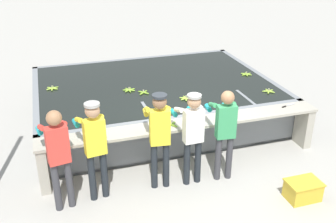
% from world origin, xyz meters
% --- Properties ---
extents(ground_plane, '(80.00, 80.00, 0.00)m').
position_xyz_m(ground_plane, '(0.00, 0.00, 0.00)').
color(ground_plane, '#A3A099').
rests_on(ground_plane, ground).
extents(wash_tank, '(5.20, 3.82, 0.86)m').
position_xyz_m(wash_tank, '(-0.00, 2.35, 0.42)').
color(wash_tank, gray).
rests_on(wash_tank, ground).
extents(work_ledge, '(5.20, 0.45, 0.86)m').
position_xyz_m(work_ledge, '(0.00, 0.23, 0.63)').
color(work_ledge, '#A8A393').
rests_on(work_ledge, ground).
extents(worker_0, '(0.48, 0.74, 1.67)m').
position_xyz_m(worker_0, '(-2.22, -0.35, 1.01)').
color(worker_0, '#38383D').
rests_on(worker_0, ground).
extents(worker_1, '(0.47, 0.74, 1.68)m').
position_xyz_m(worker_1, '(-1.67, -0.26, 1.02)').
color(worker_1, '#1E2328').
rests_on(worker_1, ground).
extents(worker_2, '(0.46, 0.74, 1.69)m').
position_xyz_m(worker_2, '(-0.64, -0.27, 1.03)').
color(worker_2, '#1E2328').
rests_on(worker_2, ground).
extents(worker_3, '(0.42, 0.72, 1.64)m').
position_xyz_m(worker_3, '(-0.09, -0.32, 0.99)').
color(worker_3, '#1E2328').
rests_on(worker_3, ground).
extents(worker_4, '(0.46, 0.73, 1.65)m').
position_xyz_m(worker_4, '(0.47, -0.36, 0.99)').
color(worker_4, '#38383D').
rests_on(worker_4, ground).
extents(banana_bunch_floating_0, '(0.28, 0.28, 0.08)m').
position_xyz_m(banana_bunch_floating_0, '(0.36, 1.23, 0.87)').
color(banana_bunch_floating_0, '#9EC642').
rests_on(banana_bunch_floating_0, wash_tank).
extents(banana_bunch_floating_1, '(0.27, 0.28, 0.08)m').
position_xyz_m(banana_bunch_floating_1, '(-2.19, 2.61, 0.87)').
color(banana_bunch_floating_1, '#9EC642').
rests_on(banana_bunch_floating_1, wash_tank).
extents(banana_bunch_floating_2, '(0.23, 0.23, 0.08)m').
position_xyz_m(banana_bunch_floating_2, '(-0.38, 1.79, 0.87)').
color(banana_bunch_floating_2, '#7FAD33').
rests_on(banana_bunch_floating_2, wash_tank).
extents(banana_bunch_floating_3, '(0.28, 0.27, 0.08)m').
position_xyz_m(banana_bunch_floating_3, '(-0.64, 2.02, 0.87)').
color(banana_bunch_floating_3, '#7FAD33').
rests_on(banana_bunch_floating_3, wash_tank).
extents(banana_bunch_floating_4, '(0.28, 0.27, 0.08)m').
position_xyz_m(banana_bunch_floating_4, '(2.15, 1.07, 0.87)').
color(banana_bunch_floating_4, '#9EC642').
rests_on(banana_bunch_floating_4, wash_tank).
extents(banana_bunch_floating_5, '(0.28, 0.28, 0.08)m').
position_xyz_m(banana_bunch_floating_5, '(2.21, 2.17, 0.87)').
color(banana_bunch_floating_5, '#8CB738').
rests_on(banana_bunch_floating_5, wash_tank).
extents(banana_bunch_ledge_0, '(0.28, 0.28, 0.08)m').
position_xyz_m(banana_bunch_ledge_0, '(0.69, 0.13, 0.88)').
color(banana_bunch_ledge_0, '#7FAD33').
rests_on(banana_bunch_ledge_0, work_ledge).
extents(banana_bunch_ledge_1, '(0.25, 0.25, 0.08)m').
position_xyz_m(banana_bunch_ledge_1, '(-0.29, 0.21, 0.88)').
color(banana_bunch_ledge_1, '#7FAD33').
rests_on(banana_bunch_ledge_1, work_ledge).
extents(knife_0, '(0.34, 0.12, 0.02)m').
position_xyz_m(knife_0, '(2.10, 0.31, 0.87)').
color(knife_0, silver).
rests_on(knife_0, work_ledge).
extents(crate, '(0.55, 0.39, 0.32)m').
position_xyz_m(crate, '(1.45, -1.31, 0.16)').
color(crate, gold).
rests_on(crate, ground).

